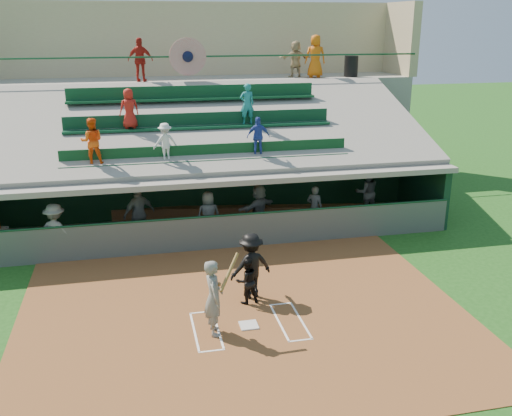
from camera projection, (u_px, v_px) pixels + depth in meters
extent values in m
plane|color=#194914|center=(249.00, 326.00, 13.63)|extent=(100.00, 100.00, 0.00)
cube|color=brown|center=(245.00, 316.00, 14.09)|extent=(11.00, 9.00, 0.02)
cube|color=silver|center=(249.00, 325.00, 13.62)|extent=(0.43, 0.43, 0.03)
cube|color=white|center=(218.00, 329.00, 13.47)|extent=(0.05, 1.80, 0.01)
cube|color=white|center=(279.00, 322.00, 13.78)|extent=(0.05, 1.80, 0.01)
cube|color=white|center=(195.00, 332.00, 13.36)|extent=(0.05, 1.80, 0.01)
cube|color=silver|center=(301.00, 320.00, 13.89)|extent=(0.05, 1.80, 0.01)
cube|color=white|center=(201.00, 312.00, 14.25)|extent=(0.60, 0.05, 0.01)
cube|color=white|center=(281.00, 304.00, 14.67)|extent=(0.60, 0.05, 0.01)
cube|color=white|center=(212.00, 351.00, 12.58)|extent=(0.60, 0.05, 0.01)
cube|color=silver|center=(301.00, 340.00, 13.00)|extent=(0.60, 0.05, 0.01)
cube|color=gray|center=(209.00, 230.00, 19.89)|extent=(16.00, 3.50, 0.04)
cube|color=gray|center=(187.00, 131.00, 25.44)|extent=(20.00, 3.00, 4.60)
cube|color=#525852|center=(217.00, 233.00, 18.10)|extent=(16.00, 0.06, 1.10)
cylinder|color=#143F23|center=(216.00, 216.00, 17.92)|extent=(16.00, 0.08, 0.08)
cube|color=black|center=(202.00, 187.00, 21.18)|extent=(16.00, 0.25, 2.20)
cube|color=black|center=(422.00, 187.00, 21.19)|extent=(0.25, 3.50, 2.20)
cube|color=gray|center=(208.00, 169.00, 19.21)|extent=(16.40, 3.90, 0.18)
cube|color=#99968B|center=(196.00, 174.00, 22.78)|extent=(16.40, 3.50, 2.30)
cube|color=gray|center=(191.00, 138.00, 23.96)|extent=(16.40, 0.30, 4.60)
cube|color=gray|center=(200.00, 123.00, 20.54)|extent=(16.40, 6.51, 2.37)
cube|color=#0D3A23|center=(210.00, 160.00, 18.56)|extent=(9.40, 0.42, 0.08)
cube|color=#0D391B|center=(209.00, 151.00, 18.66)|extent=(9.40, 0.06, 0.45)
cube|color=#0D3B22|center=(202.00, 127.00, 20.09)|extent=(9.40, 0.42, 0.08)
cube|color=#0B331E|center=(201.00, 119.00, 20.19)|extent=(9.40, 0.06, 0.45)
cube|color=#0D3A1F|center=(195.00, 99.00, 21.62)|extent=(9.40, 0.42, 0.08)
cube|color=#0D3D20|center=(194.00, 91.00, 21.72)|extent=(9.40, 0.06, 0.45)
imported|color=#E94E0D|center=(92.00, 141.00, 17.67)|extent=(0.71, 0.56, 1.45)
imported|color=silver|center=(165.00, 142.00, 18.17)|extent=(0.86, 0.61, 1.21)
imported|color=#273F9F|center=(258.00, 137.00, 18.78)|extent=(0.78, 0.37, 1.30)
imported|color=#A51A12|center=(129.00, 108.00, 19.46)|extent=(0.75, 0.58, 1.36)
imported|color=#1B787C|center=(247.00, 104.00, 20.29)|extent=(0.55, 0.39, 1.44)
cylinder|color=#154123|center=(188.00, 57.00, 23.02)|extent=(20.00, 0.07, 0.07)
cylinder|color=#AC2018|center=(188.00, 57.00, 23.01)|extent=(1.50, 0.06, 1.50)
sphere|color=black|center=(188.00, 57.00, 22.98)|extent=(0.44, 0.44, 0.44)
cube|color=tan|center=(180.00, 39.00, 25.62)|extent=(20.00, 0.40, 3.20)
cube|color=tan|center=(400.00, 39.00, 26.28)|extent=(0.40, 3.00, 3.20)
imported|color=#5F625C|center=(214.00, 297.00, 13.04)|extent=(0.45, 0.67, 1.82)
cylinder|color=olive|center=(229.00, 272.00, 12.77)|extent=(0.56, 0.54, 0.75)
sphere|color=#926135|center=(219.00, 284.00, 12.97)|extent=(0.10, 0.10, 0.10)
imported|color=black|center=(247.00, 281.00, 14.57)|extent=(0.67, 0.56, 1.22)
imported|color=black|center=(251.00, 265.00, 14.83)|extent=(1.26, 0.92, 1.76)
cube|color=brown|center=(208.00, 213.00, 20.99)|extent=(13.84, 2.80, 0.42)
imported|color=#5E615B|center=(56.00, 232.00, 17.18)|extent=(1.28, 0.99, 1.75)
imported|color=#5C5F5A|center=(139.00, 214.00, 18.50)|extent=(1.21, 0.96, 1.92)
imported|color=#595C57|center=(208.00, 215.00, 18.82)|extent=(0.82, 0.56, 1.62)
imported|color=#60625D|center=(259.00, 209.00, 19.40)|extent=(1.60, 1.23, 1.69)
imported|color=#535550|center=(314.00, 207.00, 19.75)|extent=(0.67, 0.63, 1.54)
imported|color=#575A55|center=(367.00, 192.00, 21.06)|extent=(0.92, 0.74, 1.81)
cylinder|color=black|center=(351.00, 66.00, 25.32)|extent=(0.61, 0.61, 0.91)
imported|color=#A91B13|center=(140.00, 60.00, 23.07)|extent=(1.09, 0.67, 1.74)
imported|color=#C75A0B|center=(315.00, 56.00, 24.82)|extent=(0.97, 0.71, 1.82)
imported|color=tan|center=(295.00, 59.00, 25.07)|extent=(1.48, 0.54, 1.57)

